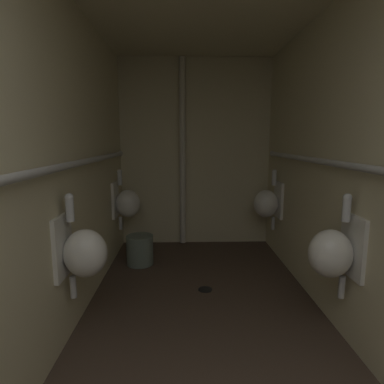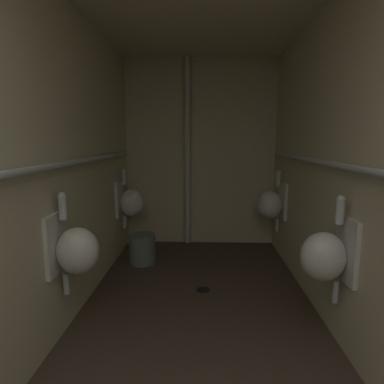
# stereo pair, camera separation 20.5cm
# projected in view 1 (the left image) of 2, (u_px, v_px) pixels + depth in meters

# --- Properties ---
(floor) EXTENTS (2.17, 4.71, 0.08)m
(floor) POSITION_uv_depth(u_px,v_px,m) (207.00, 346.00, 2.35)
(floor) COLOR #47382D
(floor) RESTS_ON ground
(wall_left) EXTENTS (0.06, 4.71, 2.54)m
(wall_left) POSITION_uv_depth(u_px,v_px,m) (49.00, 169.00, 2.11)
(wall_left) COLOR beige
(wall_left) RESTS_ON ground
(wall_right) EXTENTS (0.06, 4.71, 2.54)m
(wall_right) POSITION_uv_depth(u_px,v_px,m) (363.00, 168.00, 2.17)
(wall_right) COLOR beige
(wall_right) RESTS_ON ground
(wall_back) EXTENTS (2.17, 0.06, 2.54)m
(wall_back) POSITION_uv_depth(u_px,v_px,m) (195.00, 153.00, 4.43)
(wall_back) COLOR beige
(wall_back) RESTS_ON ground
(urinal_left_mid) EXTENTS (0.32, 0.30, 0.76)m
(urinal_left_mid) POSITION_uv_depth(u_px,v_px,m) (82.00, 252.00, 2.23)
(urinal_left_mid) COLOR silver
(urinal_left_far) EXTENTS (0.32, 0.30, 0.76)m
(urinal_left_far) POSITION_uv_depth(u_px,v_px,m) (126.00, 203.00, 3.96)
(urinal_left_far) COLOR silver
(urinal_right_mid) EXTENTS (0.32, 0.30, 0.76)m
(urinal_right_mid) POSITION_uv_depth(u_px,v_px,m) (334.00, 252.00, 2.22)
(urinal_right_mid) COLOR silver
(urinal_right_far) EXTENTS (0.32, 0.30, 0.76)m
(urinal_right_far) POSITION_uv_depth(u_px,v_px,m) (268.00, 203.00, 3.95)
(urinal_right_far) COLOR silver
(supply_pipe_left) EXTENTS (0.06, 4.03, 0.06)m
(supply_pipe_left) POSITION_uv_depth(u_px,v_px,m) (62.00, 167.00, 2.10)
(supply_pipe_left) COLOR #B2B2B2
(supply_pipe_right) EXTENTS (0.06, 3.88, 0.06)m
(supply_pipe_right) POSITION_uv_depth(u_px,v_px,m) (350.00, 166.00, 2.17)
(supply_pipe_right) COLOR #B2B2B2
(standpipe_back_wall) EXTENTS (0.08, 0.08, 2.49)m
(standpipe_back_wall) POSITION_uv_depth(u_px,v_px,m) (183.00, 154.00, 4.32)
(standpipe_back_wall) COLOR beige
(standpipe_back_wall) RESTS_ON ground
(floor_drain) EXTENTS (0.14, 0.14, 0.01)m
(floor_drain) POSITION_uv_depth(u_px,v_px,m) (205.00, 289.00, 3.15)
(floor_drain) COLOR black
(floor_drain) RESTS_ON ground
(waste_bin) EXTENTS (0.31, 0.31, 0.35)m
(waste_bin) POSITION_uv_depth(u_px,v_px,m) (140.00, 250.00, 3.77)
(waste_bin) COLOR slate
(waste_bin) RESTS_ON ground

